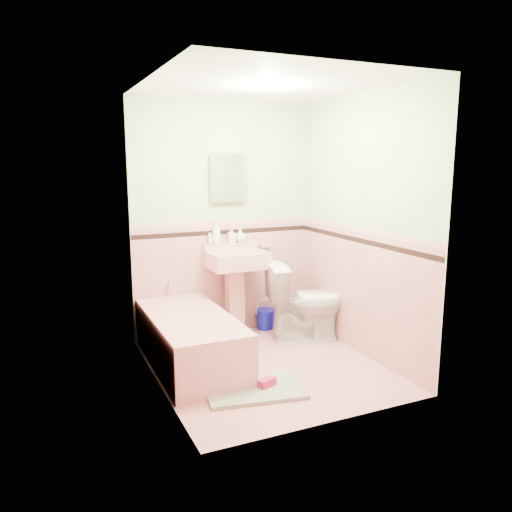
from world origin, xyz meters
name	(u,v)px	position (x,y,z in m)	size (l,w,h in m)	color
floor	(267,367)	(0.00, 0.00, 0.00)	(2.20, 2.20, 0.00)	#D9918E
ceiling	(268,84)	(0.00, 0.00, 2.50)	(2.20, 2.20, 0.00)	white
wall_back	(224,220)	(0.00, 1.10, 1.25)	(2.50, 2.50, 0.00)	#F9F0CB
wall_front	(337,253)	(0.00, -1.10, 1.25)	(2.50, 2.50, 0.00)	#F9F0CB
wall_left	(155,240)	(-1.00, 0.00, 1.25)	(2.50, 2.50, 0.00)	#F9F0CB
wall_right	(361,227)	(1.00, 0.00, 1.25)	(2.50, 2.50, 0.00)	#F9F0CB
wainscot_back	(225,279)	(0.00, 1.09, 0.60)	(2.00, 2.00, 0.00)	#DC9693
wainscot_front	(334,343)	(0.00, -1.09, 0.60)	(2.00, 2.00, 0.00)	#DC9693
wainscot_left	(159,318)	(-0.99, 0.00, 0.60)	(2.20, 2.20, 0.00)	#DC9693
wainscot_right	(358,293)	(0.99, 0.00, 0.60)	(2.20, 2.20, 0.00)	#DC9693
accent_back	(224,232)	(0.00, 1.08, 1.12)	(2.00, 2.00, 0.00)	black
accent_front	(335,271)	(0.00, -1.08, 1.12)	(2.00, 2.00, 0.00)	black
accent_left	(158,256)	(-0.98, 0.00, 1.12)	(2.20, 2.20, 0.00)	black
accent_right	(359,240)	(0.98, 0.00, 1.12)	(2.20, 2.20, 0.00)	black
cap_back	(224,223)	(0.00, 1.08, 1.22)	(2.00, 2.00, 0.00)	pink
cap_front	(336,257)	(0.00, -1.08, 1.22)	(2.00, 2.00, 0.00)	pink
cap_left	(157,244)	(-0.98, 0.00, 1.22)	(2.20, 2.20, 0.00)	pink
cap_right	(360,230)	(0.98, 0.00, 1.22)	(2.20, 2.20, 0.00)	pink
bathtub	(191,342)	(-0.63, 0.33, 0.23)	(0.70, 1.50, 0.45)	#D49693
tub_faucet	(169,283)	(-0.63, 1.05, 0.63)	(0.04, 0.04, 0.12)	silver
sink	(237,295)	(0.05, 0.86, 0.47)	(0.60, 0.49, 0.94)	#D49693
sink_faucet	(232,249)	(0.05, 1.00, 0.95)	(0.02, 0.02, 0.10)	silver
medicine_cabinet	(229,178)	(0.05, 1.07, 1.70)	(0.37, 0.04, 0.46)	white
soap_dish	(265,245)	(0.47, 1.06, 0.95)	(0.11, 0.07, 0.04)	#D49693
soap_bottle_left	(216,232)	(-0.11, 1.04, 1.13)	(0.09, 0.10, 0.25)	#B2B2B2
soap_bottle_mid	(231,235)	(0.07, 1.04, 1.09)	(0.08, 0.08, 0.17)	#B2B2B2
soap_bottle_right	(240,235)	(0.17, 1.04, 1.08)	(0.12, 0.12, 0.15)	#B2B2B2
tube	(210,239)	(-0.18, 1.04, 1.07)	(0.04, 0.04, 0.12)	white
toilet	(306,301)	(0.69, 0.50, 0.42)	(0.47, 0.82, 0.83)	white
bucket	(265,319)	(0.44, 0.98, 0.11)	(0.23, 0.23, 0.23)	#0F14BC
bath_mat	(254,389)	(-0.31, -0.40, 0.02)	(0.80, 0.53, 0.03)	gray
shoe	(267,382)	(-0.21, -0.43, 0.06)	(0.16, 0.08, 0.06)	#BF1E59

